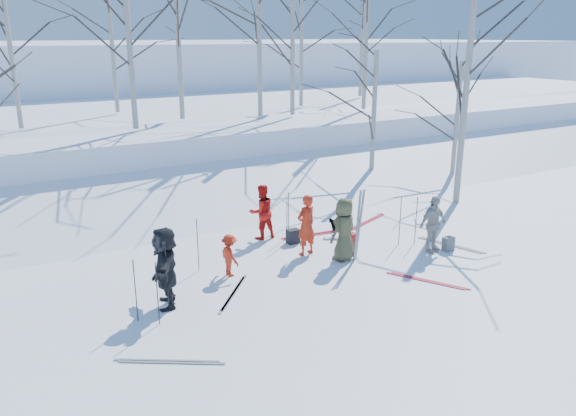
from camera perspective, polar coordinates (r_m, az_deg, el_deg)
ground at (r=13.66m, az=3.20°, el=-6.83°), size 120.00×120.00×0.00m
snow_ramp at (r=19.47m, az=-8.21°, el=0.89°), size 70.00×9.49×4.12m
snow_plateau at (r=28.60m, az=-16.04°, el=7.36°), size 70.00×18.00×2.20m
far_hill at (r=48.99m, az=-22.63°, el=11.75°), size 90.00×30.00×6.00m
skier_olive_center at (r=14.35m, az=5.71°, el=-2.18°), size 0.91×0.71×1.64m
skier_red_north at (r=14.63m, az=1.86°, el=-1.73°), size 0.66×0.50×1.63m
skier_redor_behind at (r=15.81m, az=-2.69°, el=-0.39°), size 0.76×0.60×1.57m
skier_red_seated at (r=13.51m, az=-5.94°, el=-4.79°), size 0.45×0.70×1.04m
skier_cream_east at (r=15.30m, az=14.50°, el=-1.61°), size 0.92×0.42×1.54m
skier_grey_west at (r=12.13m, az=-12.35°, el=-5.87°), size 1.03×1.72×1.77m
dog at (r=16.21m, az=5.21°, el=-1.95°), size 0.65×0.60×0.52m
upright_ski_left at (r=14.25m, az=7.07°, el=-1.80°), size 0.11×0.17×1.90m
upright_ski_right at (r=14.34m, az=7.30°, el=-1.69°), size 0.12×0.23×1.89m
ski_pair_a at (r=16.13m, az=16.20°, el=-3.63°), size 1.35×2.02×0.02m
ski_pair_b at (r=13.72m, az=13.96°, el=-7.19°), size 1.82×2.07×0.02m
ski_pair_c at (r=12.79m, az=-5.56°, el=-8.59°), size 2.09×2.10×0.02m
ski_pair_d at (r=10.53m, az=-11.97°, el=-15.02°), size 1.92×2.08×0.02m
ski_pair_e at (r=16.30m, az=2.50°, el=-2.72°), size 0.61×1.94×0.02m
ski_pair_f at (r=17.60m, az=8.13°, el=-1.36°), size 1.51×2.04×0.02m
ski_pole_a at (r=15.86m, az=12.88°, el=-1.20°), size 0.02×0.02×1.34m
ski_pole_b at (r=15.45m, az=-0.11°, el=-1.24°), size 0.02×0.02×1.34m
ski_pole_c at (r=11.71m, az=-15.24°, el=-8.12°), size 0.02×0.02×1.34m
ski_pole_d at (r=13.82m, az=-9.16°, el=-3.74°), size 0.02×0.02×1.34m
ski_pole_e at (r=15.68m, az=11.31°, el=-1.32°), size 0.02×0.02×1.34m
ski_pole_f at (r=11.48m, az=-13.13°, el=-8.48°), size 0.02×0.02×1.34m
ski_pole_g at (r=12.00m, az=-12.16°, el=-7.24°), size 0.02×0.02×1.34m
ski_pole_h at (r=15.91m, az=0.06°, el=-0.70°), size 0.02×0.02×1.34m
backpack_red at (r=15.30m, az=6.34°, el=-3.37°), size 0.32×0.22×0.42m
backpack_grey at (r=15.68m, az=15.97°, el=-3.52°), size 0.30×0.20×0.38m
backpack_dark at (r=15.60m, az=0.51°, el=-2.88°), size 0.34×0.24×0.40m
birch_plateau_b at (r=26.82m, az=-17.39°, el=14.87°), size 4.27×4.27×5.24m
birch_plateau_c at (r=23.25m, az=-26.21°, el=13.08°), size 3.93×3.93×4.75m
birch_plateau_d at (r=32.90m, az=7.52°, el=16.52°), size 4.87×4.87×6.10m
birch_plateau_e at (r=24.72m, az=0.46°, el=16.13°), size 4.66×4.66×5.80m
birch_plateau_f at (r=27.05m, az=7.95°, el=16.79°), size 5.14×5.14×6.49m
birch_plateau_g at (r=24.19m, az=-2.94°, el=16.64°), size 4.99×4.99×6.26m
birch_plateau_h at (r=27.99m, az=1.36°, el=15.51°), size 4.15×4.15×5.08m
birch_plateau_i at (r=23.91m, az=-11.08°, el=16.34°), size 4.98×4.98×6.26m
birch_plateau_k at (r=21.69m, az=-15.88°, el=16.32°), size 5.16×5.16×6.52m
birch_edge_b at (r=19.64m, az=17.58°, el=10.76°), size 5.67×5.67×7.25m
birch_edge_c at (r=22.89m, az=16.76°, el=8.30°), size 3.83×3.83×4.61m
birch_edge_e at (r=21.51m, az=8.70°, el=8.88°), size 4.13×4.13×5.04m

